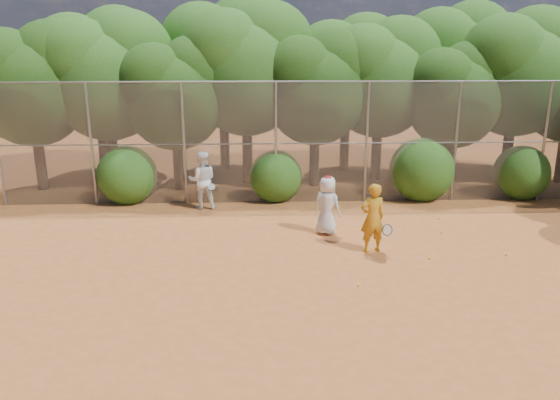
{
  "coord_description": "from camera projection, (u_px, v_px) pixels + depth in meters",
  "views": [
    {
      "loc": [
        -1.55,
        -11.69,
        5.29
      ],
      "look_at": [
        -1.0,
        2.5,
        1.1
      ],
      "focal_mm": 35.0,
      "sensor_mm": 36.0,
      "label": 1
    }
  ],
  "objects": [
    {
      "name": "tree_3",
      "position": [
        248.0,
        65.0,
        19.92
      ],
      "size": [
        4.89,
        4.26,
        6.7
      ],
      "color": "black",
      "rests_on": "ground"
    },
    {
      "name": "tree_0",
      "position": [
        32.0,
        80.0,
        19.0
      ],
      "size": [
        4.38,
        3.81,
        6.0
      ],
      "color": "black",
      "rests_on": "ground"
    },
    {
      "name": "bush_0",
      "position": [
        127.0,
        173.0,
        18.29
      ],
      "size": [
        2.0,
        2.0,
        2.0
      ],
      "primitive_type": "sphere",
      "color": "#224F13",
      "rests_on": "ground"
    },
    {
      "name": "ground",
      "position": [
        327.0,
        275.0,
        12.76
      ],
      "size": [
        80.0,
        80.0,
        0.0
      ],
      "primitive_type": "plane",
      "color": "#A35624",
      "rests_on": "ground"
    },
    {
      "name": "tree_12",
      "position": [
        455.0,
        59.0,
        22.5
      ],
      "size": [
        5.02,
        4.37,
        6.88
      ],
      "color": "black",
      "rests_on": "ground"
    },
    {
      "name": "ball_1",
      "position": [
        441.0,
        232.0,
        15.45
      ],
      "size": [
        0.07,
        0.07,
        0.07
      ],
      "primitive_type": "sphere",
      "color": "#B3D226",
      "rests_on": "ground"
    },
    {
      "name": "tree_5",
      "position": [
        381.0,
        74.0,
        20.39
      ],
      "size": [
        4.51,
        3.92,
        6.17
      ],
      "color": "black",
      "rests_on": "ground"
    },
    {
      "name": "ball_0",
      "position": [
        429.0,
        258.0,
        13.64
      ],
      "size": [
        0.07,
        0.07,
        0.07
      ],
      "primitive_type": "sphere",
      "color": "#B3D226",
      "rests_on": "ground"
    },
    {
      "name": "player_teen",
      "position": [
        327.0,
        205.0,
        15.23
      ],
      "size": [
        0.97,
        0.92,
        1.69
      ],
      "rotation": [
        0.0,
        0.0,
        2.49
      ],
      "color": "white",
      "rests_on": "ground"
    },
    {
      "name": "ball_5",
      "position": [
        439.0,
        218.0,
        16.68
      ],
      "size": [
        0.07,
        0.07,
        0.07
      ],
      "primitive_type": "sphere",
      "color": "#B3D226",
      "rests_on": "ground"
    },
    {
      "name": "fence_back",
      "position": [
        303.0,
        142.0,
        17.92
      ],
      "size": [
        20.05,
        0.09,
        4.03
      ],
      "color": "gray",
      "rests_on": "ground"
    },
    {
      "name": "ball_3",
      "position": [
        506.0,
        255.0,
        13.86
      ],
      "size": [
        0.07,
        0.07,
        0.07
      ],
      "primitive_type": "sphere",
      "color": "#B3D226",
      "rests_on": "ground"
    },
    {
      "name": "tree_9",
      "position": [
        97.0,
        64.0,
        21.63
      ],
      "size": [
        4.83,
        4.2,
        6.62
      ],
      "color": "black",
      "rests_on": "ground"
    },
    {
      "name": "tree_1",
      "position": [
        108.0,
        72.0,
        19.51
      ],
      "size": [
        4.64,
        4.03,
        6.35
      ],
      "color": "black",
      "rests_on": "ground"
    },
    {
      "name": "bush_2",
      "position": [
        422.0,
        167.0,
        18.63
      ],
      "size": [
        2.2,
        2.2,
        2.2
      ],
      "primitive_type": "sphere",
      "color": "#224F13",
      "rests_on": "ground"
    },
    {
      "name": "ball_4",
      "position": [
        368.0,
        250.0,
        14.14
      ],
      "size": [
        0.07,
        0.07,
        0.07
      ],
      "primitive_type": "sphere",
      "color": "#B3D226",
      "rests_on": "ground"
    },
    {
      "name": "tree_7",
      "position": [
        518.0,
        68.0,
        20.13
      ],
      "size": [
        4.77,
        4.14,
        6.53
      ],
      "color": "black",
      "rests_on": "ground"
    },
    {
      "name": "tree_10",
      "position": [
        224.0,
        57.0,
        21.93
      ],
      "size": [
        5.15,
        4.48,
        7.06
      ],
      "color": "black",
      "rests_on": "ground"
    },
    {
      "name": "player_yellow",
      "position": [
        373.0,
        218.0,
        13.92
      ],
      "size": [
        0.88,
        0.58,
        1.82
      ],
      "rotation": [
        0.0,
        0.0,
        3.37
      ],
      "color": "#C78517",
      "rests_on": "ground"
    },
    {
      "name": "tree_4",
      "position": [
        317.0,
        84.0,
        19.61
      ],
      "size": [
        4.19,
        3.64,
        5.73
      ],
      "color": "black",
      "rests_on": "ground"
    },
    {
      "name": "bush_1",
      "position": [
        276.0,
        174.0,
        18.51
      ],
      "size": [
        1.8,
        1.8,
        1.8
      ],
      "primitive_type": "sphere",
      "color": "#224F13",
      "rests_on": "ground"
    },
    {
      "name": "tree_2",
      "position": [
        176.0,
        90.0,
        19.09
      ],
      "size": [
        3.99,
        3.47,
        5.47
      ],
      "color": "black",
      "rests_on": "ground"
    },
    {
      "name": "player_white",
      "position": [
        202.0,
        180.0,
        17.54
      ],
      "size": [
        0.97,
        0.83,
        1.88
      ],
      "rotation": [
        0.0,
        0.0,
        3.22
      ],
      "color": "white",
      "rests_on": "ground"
    },
    {
      "name": "ball_2",
      "position": [
        359.0,
        285.0,
        12.16
      ],
      "size": [
        0.07,
        0.07,
        0.07
      ],
      "primitive_type": "sphere",
      "color": "#B3D226",
      "rests_on": "ground"
    },
    {
      "name": "tree_6",
      "position": [
        455.0,
        92.0,
        19.68
      ],
      "size": [
        3.86,
        3.36,
        5.29
      ],
      "color": "black",
      "rests_on": "ground"
    },
    {
      "name": "tree_11",
      "position": [
        348.0,
        69.0,
        21.86
      ],
      "size": [
        4.64,
        4.03,
        6.35
      ],
      "color": "black",
      "rests_on": "ground"
    },
    {
      "name": "bush_3",
      "position": [
        522.0,
        170.0,
        18.81
      ],
      "size": [
        1.9,
        1.9,
        1.9
      ],
      "primitive_type": "sphere",
      "color": "#224F13",
      "rests_on": "ground"
    }
  ]
}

